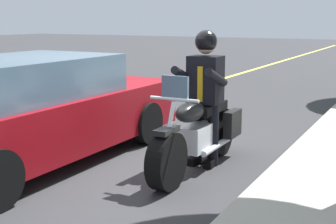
% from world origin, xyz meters
% --- Properties ---
extents(ground_plane, '(80.00, 80.00, 0.00)m').
position_xyz_m(ground_plane, '(0.00, 0.00, 0.00)').
color(ground_plane, '#333335').
extents(lane_center_stripe, '(60.00, 0.16, 0.01)m').
position_xyz_m(lane_center_stripe, '(0.00, -2.00, 0.01)').
color(lane_center_stripe, '#E5DB4C').
rests_on(lane_center_stripe, ground_plane).
extents(motorcycle_main, '(2.21, 0.60, 1.26)m').
position_xyz_m(motorcycle_main, '(-0.04, 1.09, 0.45)').
color(motorcycle_main, black).
rests_on(motorcycle_main, ground_plane).
extents(rider_main, '(0.62, 0.55, 1.74)m').
position_xyz_m(rider_main, '(-0.23, 1.08, 1.04)').
color(rider_main, black).
rests_on(rider_main, ground_plane).
extents(car_dark, '(4.60, 1.92, 1.40)m').
position_xyz_m(car_dark, '(0.75, -0.97, 0.69)').
color(car_dark, maroon).
rests_on(car_dark, ground_plane).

